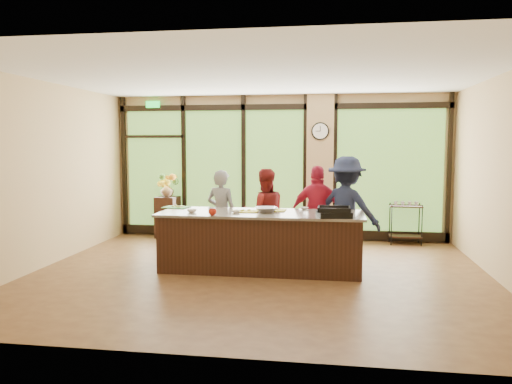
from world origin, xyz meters
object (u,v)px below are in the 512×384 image
(cook_left, at_px, (222,214))
(flower_stand, at_px, (168,217))
(cook_right, at_px, (346,209))
(bar_cart, at_px, (406,218))
(roasting_pan, at_px, (334,214))
(island_base, at_px, (261,242))

(cook_left, relative_size, flower_stand, 1.77)
(cook_left, distance_m, flower_stand, 2.33)
(cook_right, distance_m, flower_stand, 4.10)
(flower_stand, xyz_separation_m, bar_cart, (4.92, -0.01, 0.08))
(flower_stand, height_order, bar_cart, flower_stand)
(cook_left, height_order, cook_right, cook_right)
(roasting_pan, xyz_separation_m, bar_cart, (1.43, 2.79, -0.45))
(island_base, relative_size, bar_cart, 3.60)
(cook_right, xyz_separation_m, flower_stand, (-3.71, 1.69, -0.46))
(cook_right, relative_size, roasting_pan, 3.79)
(island_base, xyz_separation_m, cook_right, (1.35, 0.76, 0.45))
(cook_right, height_order, flower_stand, cook_right)
(cook_right, bearing_deg, island_base, 52.84)
(cook_left, bearing_deg, roasting_pan, 166.88)
(cook_right, bearing_deg, cook_left, 23.62)
(island_base, xyz_separation_m, cook_left, (-0.80, 0.75, 0.33))
(island_base, bearing_deg, flower_stand, 133.97)
(flower_stand, bearing_deg, cook_right, -18.76)
(cook_left, height_order, roasting_pan, cook_left)
(island_base, height_order, roasting_pan, roasting_pan)
(cook_left, distance_m, cook_right, 2.15)
(cook_left, xyz_separation_m, bar_cart, (3.36, 1.69, -0.26))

